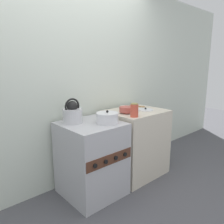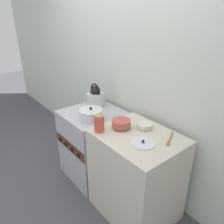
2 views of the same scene
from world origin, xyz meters
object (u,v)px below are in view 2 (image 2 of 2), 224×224
enamel_bowl (121,123)px  storage_jar (99,124)px  cooking_pot (91,115)px  small_ceramic_bowl (145,126)px  stove (94,144)px  kettle (96,97)px  loose_pot_lid (143,143)px

enamel_bowl → storage_jar: size_ratio=1.11×
cooking_pot → small_ceramic_bowl: size_ratio=1.81×
cooking_pot → enamel_bowl: 0.39m
small_ceramic_bowl → stove: bearing=-168.9°
kettle → loose_pot_lid: size_ratio=1.35×
enamel_bowl → small_ceramic_bowl: 0.22m
cooking_pot → loose_pot_lid: bearing=3.3°
stove → enamel_bowl: (0.52, -0.03, 0.50)m
enamel_bowl → storage_jar: bearing=-110.7°
cooking_pot → small_ceramic_bowl: (0.52, 0.24, 0.01)m
storage_jar → loose_pot_lid: 0.43m
small_ceramic_bowl → loose_pot_lid: bearing=-49.0°
stove → cooking_pot: cooking_pot is taller
cooking_pot → enamel_bowl: (0.38, 0.08, 0.03)m
kettle → small_ceramic_bowl: kettle is taller
kettle → loose_pot_lid: bearing=-12.3°
kettle → cooking_pot: 0.38m
cooking_pot → loose_pot_lid: 0.70m
small_ceramic_bowl → kettle: bearing=179.2°
storage_jar → enamel_bowl: bearing=69.3°
small_ceramic_bowl → enamel_bowl: bearing=-131.0°
kettle → storage_jar: kettle is taller
kettle → enamel_bowl: (0.66, -0.17, -0.02)m
kettle → cooking_pot: (0.28, -0.25, -0.05)m
enamel_bowl → loose_pot_lid: (0.32, -0.04, -0.04)m
cooking_pot → enamel_bowl: bearing=11.9°
storage_jar → loose_pot_lid: size_ratio=0.78×
enamel_bowl → storage_jar: (-0.07, -0.19, 0.03)m
kettle → cooking_pot: bearing=-42.5°
enamel_bowl → loose_pot_lid: enamel_bowl is taller
small_ceramic_bowl → loose_pot_lid: small_ceramic_bowl is taller
stove → kettle: bearing=134.3°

